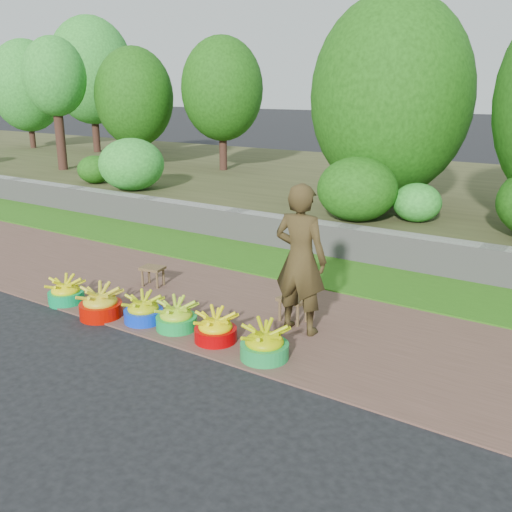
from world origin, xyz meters
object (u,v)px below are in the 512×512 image
Objects in this scene: basin_b at (101,304)px; basin_f at (264,345)px; basin_c at (143,311)px; vendor_woman at (300,259)px; basin_d at (176,317)px; stool_left at (153,271)px; basin_e at (216,329)px; stool_right at (293,303)px; basin_a at (66,292)px.

basin_b is 2.28m from basin_f.
vendor_woman reaches higher than basin_c.
basin_d is 1.58m from stool_left.
basin_d reaches higher than basin_c.
stool_left is (-0.80, 1.00, 0.09)m from basin_c.
basin_e is (1.60, 0.22, -0.02)m from basin_b.
basin_b reaches higher than stool_left.
basin_c reaches higher than stool_left.
stool_left is (-0.25, 1.17, 0.07)m from basin_b.
stool_left is 0.98× the size of stool_right.
basin_f is (2.28, 0.17, -0.00)m from basin_b.
vendor_woman is at bearing 23.57° from basin_b.
basin_d is at bearing 29.57° from vendor_woman.
stool_right is (2.04, 1.16, 0.08)m from basin_b.
stool_right is (2.28, -0.00, 0.02)m from stool_left.
basin_f reaches higher than stool_left.
basin_b reaches higher than basin_c.
basin_d is 1.34× the size of stool_left.
basin_f is 1.07m from vendor_woman.
stool_left is 2.56m from vendor_woman.
basin_d is at bearing -36.47° from stool_left.
basin_a is 0.96× the size of basin_d.
basin_d is at bearing 177.22° from basin_f.
stool_left is (-2.52, 1.00, 0.07)m from basin_f.
basin_f is (1.73, -0.00, 0.01)m from basin_c.
basin_a is 0.97× the size of basin_e.
vendor_woman reaches higher than basin_e.
basin_a is at bearing -114.24° from stool_left.
basin_b is 0.30× the size of vendor_woman.
basin_f reaches higher than stool_right.
basin_f is at bearing 91.53° from vendor_woman.
basin_c reaches higher than basin_a.
basin_e reaches higher than basin_c.
basin_c is at bearing 23.49° from vendor_woman.
basin_a is at bearing -174.83° from basin_d.
basin_d reaches higher than stool_left.
stool_right is at bearing 21.48° from basin_a.
basin_b is 2.35m from stool_right.
basin_f is 2.71m from stool_left.
vendor_woman reaches higher than stool_left.
basin_d is at bearing 179.02° from basin_e.
basin_a is at bearing 174.60° from basin_b.
basin_f is at bearing -21.59° from stool_left.
basin_e reaches higher than stool_left.
basin_b reaches higher than stool_right.
basin_b is (0.74, -0.07, 0.02)m from basin_a.
basin_e is 2.08m from stool_left.
vendor_woman is (2.47, -0.20, 0.64)m from stool_left.
basin_c is at bearing 17.26° from basin_b.
stool_right is at bearing 65.24° from basin_e.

